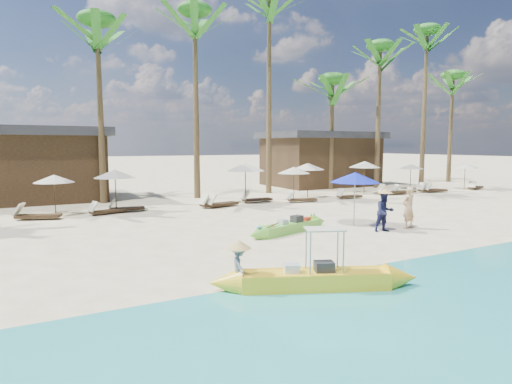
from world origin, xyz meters
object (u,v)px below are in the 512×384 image
yellow_canoe (315,279)px  tourist (408,208)px  blue_umbrella (355,177)px  green_canoe (290,227)px

yellow_canoe → tourist: tourist is taller
yellow_canoe → tourist: (7.40, 4.13, 0.60)m
yellow_canoe → tourist: size_ratio=3.08×
yellow_canoe → blue_umbrella: blue_umbrella is taller
green_canoe → blue_umbrella: 3.52m
blue_umbrella → yellow_canoe: bearing=-136.7°
tourist → green_canoe: bearing=-24.5°
yellow_canoe → blue_umbrella: (5.95, 5.61, 1.74)m
blue_umbrella → tourist: bearing=-45.5°
green_canoe → yellow_canoe: 6.35m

